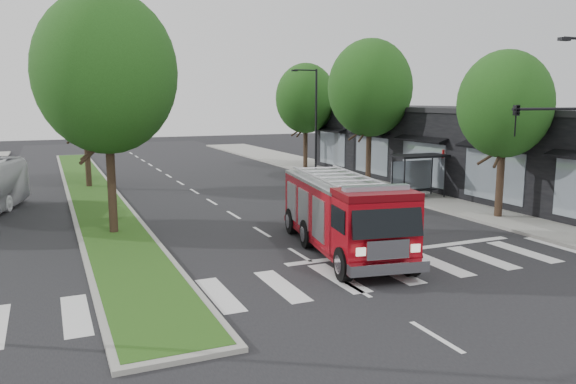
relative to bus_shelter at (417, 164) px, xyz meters
The scene contains 13 objects.
ground 14.00m from the bus_shelter, 143.97° to the right, with size 140.00×140.00×0.00m, color black.
sidewalk_right 3.00m from the bus_shelter, 54.94° to the left, with size 5.00×80.00×0.15m, color gray.
median 19.92m from the bus_shelter, 150.20° to the left, with size 3.00×50.00×0.15m.
storefront_row 6.11m from the bus_shelter, 17.71° to the left, with size 8.00×30.00×5.00m, color black.
bus_shelter is the anchor object (origin of this frame).
tree_right_near 7.06m from the bus_shelter, 87.21° to the right, with size 4.40×4.40×8.05m.
tree_right_mid 7.36m from the bus_shelter, 87.07° to the left, with size 5.60×5.60×9.72m.
tree_right_far 16.30m from the bus_shelter, 88.92° to the left, with size 5.00×5.00×8.73m.
tree_median_near 17.98m from the bus_shelter, behind, with size 5.80×5.80×10.16m.
tree_median_far 21.36m from the bus_shelter, 145.43° to the left, with size 5.60×5.60×9.72m.
streetlight_right_near 12.05m from the bus_shelter, 97.76° to the right, with size 4.08×0.22×8.00m.
streetlight_right_far 12.13m from the bus_shelter, 94.11° to the left, with size 2.11×0.20×8.00m.
fire_engine 12.65m from the bus_shelter, 138.65° to the right, with size 3.96×8.99×3.01m.
Camera 1 is at (-8.46, -18.43, 5.72)m, focal length 35.00 mm.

